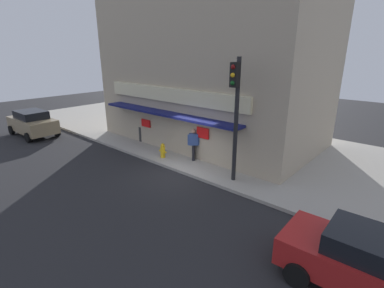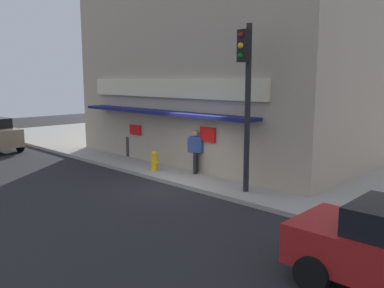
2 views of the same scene
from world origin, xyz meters
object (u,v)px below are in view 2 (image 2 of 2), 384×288
(traffic_light, at_px, (246,86))
(trash_can, at_px, (132,146))
(fire_hydrant, at_px, (154,161))
(pedestrian, at_px, (195,149))

(traffic_light, distance_m, trash_can, 8.10)
(fire_hydrant, bearing_deg, pedestrian, 28.98)
(trash_can, bearing_deg, fire_hydrant, -21.71)
(traffic_light, xyz_separation_m, trash_can, (-7.48, 1.19, -2.87))
(pedestrian, bearing_deg, traffic_light, -14.70)
(traffic_light, bearing_deg, trash_can, 170.95)
(trash_can, bearing_deg, pedestrian, -5.38)
(traffic_light, height_order, fire_hydrant, traffic_light)
(fire_hydrant, xyz_separation_m, pedestrian, (1.46, 0.81, 0.55))
(trash_can, xyz_separation_m, pedestrian, (4.58, -0.43, 0.46))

